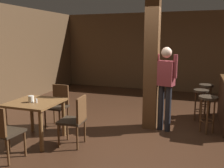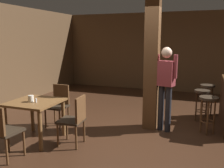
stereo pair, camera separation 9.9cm
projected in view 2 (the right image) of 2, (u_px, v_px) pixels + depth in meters
ground_plane at (140, 134)px, 5.00m from camera, size 10.80×10.80×0.00m
wall_back at (171, 52)px, 8.89m from camera, size 8.00×0.10×2.80m
pillar at (152, 63)px, 5.12m from camera, size 0.28×0.28×2.80m
dining_table at (35, 108)px, 4.62m from camera, size 0.88×0.88×0.75m
chair_east at (75, 118)px, 4.40m from camera, size 0.45×0.45×0.89m
chair_north at (59, 103)px, 5.39m from camera, size 0.42×0.42×0.89m
chair_south at (2, 129)px, 3.85m from camera, size 0.45×0.45×0.89m
napkin_cup at (31, 99)px, 4.52m from camera, size 0.10×0.10×0.12m
salt_shaker at (36, 100)px, 4.49m from camera, size 0.03×0.03×0.07m
standing_person at (165, 83)px, 5.01m from camera, size 0.47×0.29×1.72m
bar_stool_near at (208, 106)px, 4.94m from camera, size 0.37×0.37×0.76m
bar_stool_mid at (202, 98)px, 5.64m from camera, size 0.34×0.34×0.74m
bar_stool_far at (207, 93)px, 5.99m from camera, size 0.34×0.34×0.79m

